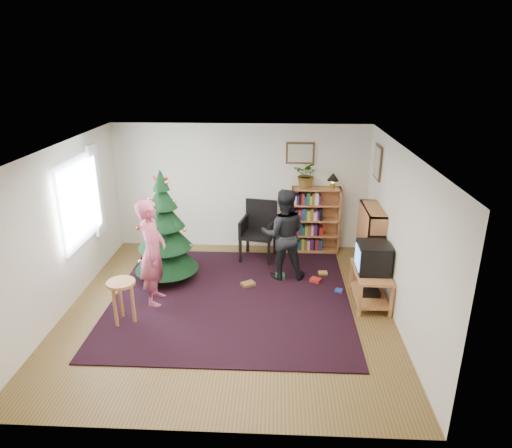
{
  "coord_description": "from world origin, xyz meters",
  "views": [
    {
      "loc": [
        0.72,
        -6.2,
        3.72
      ],
      "look_at": [
        0.38,
        0.83,
        1.1
      ],
      "focal_mm": 32.0,
      "sensor_mm": 36.0,
      "label": 1
    }
  ],
  "objects_px": {
    "crt_tv": "(373,258)",
    "table_lamp": "(333,178)",
    "potted_plant": "(307,175)",
    "picture_right": "(378,162)",
    "stool": "(122,291)",
    "armchair": "(258,227)",
    "picture_back": "(300,153)",
    "tv_stand": "(371,283)",
    "bookshelf_back": "(315,219)",
    "bookshelf_right": "(370,243)",
    "person_standing": "(153,253)",
    "person_by_chair": "(283,234)",
    "christmas_tree": "(165,236)"
  },
  "relations": [
    {
      "from": "person_by_chair",
      "to": "stool",
      "type": "bearing_deg",
      "value": 31.75
    },
    {
      "from": "picture_back",
      "to": "person_standing",
      "type": "xyz_separation_m",
      "value": [
        -2.33,
        -2.33,
        -1.1
      ]
    },
    {
      "from": "picture_right",
      "to": "person_standing",
      "type": "height_order",
      "value": "picture_right"
    },
    {
      "from": "stool",
      "to": "table_lamp",
      "type": "xyz_separation_m",
      "value": [
        3.28,
        2.83,
        0.98
      ]
    },
    {
      "from": "person_standing",
      "to": "person_by_chair",
      "type": "xyz_separation_m",
      "value": [
        2.03,
        0.96,
        -0.04
      ]
    },
    {
      "from": "potted_plant",
      "to": "person_by_chair",
      "type": "bearing_deg",
      "value": -109.74
    },
    {
      "from": "person_standing",
      "to": "bookshelf_back",
      "type": "bearing_deg",
      "value": -54.16
    },
    {
      "from": "picture_back",
      "to": "stool",
      "type": "relative_size",
      "value": 0.81
    },
    {
      "from": "crt_tv",
      "to": "table_lamp",
      "type": "relative_size",
      "value": 1.71
    },
    {
      "from": "crt_tv",
      "to": "person_by_chair",
      "type": "bearing_deg",
      "value": 149.52
    },
    {
      "from": "potted_plant",
      "to": "table_lamp",
      "type": "relative_size",
      "value": 1.73
    },
    {
      "from": "person_standing",
      "to": "person_by_chair",
      "type": "bearing_deg",
      "value": -68.21
    },
    {
      "from": "picture_right",
      "to": "crt_tv",
      "type": "xyz_separation_m",
      "value": [
        -0.26,
        -1.45,
        -1.17
      ]
    },
    {
      "from": "table_lamp",
      "to": "bookshelf_right",
      "type": "bearing_deg",
      "value": -64.74
    },
    {
      "from": "tv_stand",
      "to": "crt_tv",
      "type": "height_order",
      "value": "crt_tv"
    },
    {
      "from": "picture_right",
      "to": "armchair",
      "type": "distance_m",
      "value": 2.51
    },
    {
      "from": "crt_tv",
      "to": "table_lamp",
      "type": "bearing_deg",
      "value": 101.96
    },
    {
      "from": "picture_right",
      "to": "stool",
      "type": "distance_m",
      "value": 4.77
    },
    {
      "from": "picture_right",
      "to": "crt_tv",
      "type": "bearing_deg",
      "value": -100.08
    },
    {
      "from": "picture_right",
      "to": "tv_stand",
      "type": "bearing_deg",
      "value": -99.97
    },
    {
      "from": "crt_tv",
      "to": "person_by_chair",
      "type": "height_order",
      "value": "person_by_chair"
    },
    {
      "from": "crt_tv",
      "to": "bookshelf_back",
      "type": "bearing_deg",
      "value": 109.74
    },
    {
      "from": "picture_back",
      "to": "stool",
      "type": "distance_m",
      "value": 4.22
    },
    {
      "from": "bookshelf_back",
      "to": "crt_tv",
      "type": "relative_size",
      "value": 2.51
    },
    {
      "from": "bookshelf_right",
      "to": "picture_right",
      "type": "bearing_deg",
      "value": -12.96
    },
    {
      "from": "bookshelf_back",
      "to": "bookshelf_right",
      "type": "xyz_separation_m",
      "value": [
        0.86,
        -1.18,
        0.0
      ]
    },
    {
      "from": "picture_back",
      "to": "tv_stand",
      "type": "relative_size",
      "value": 0.58
    },
    {
      "from": "picture_right",
      "to": "potted_plant",
      "type": "bearing_deg",
      "value": 153.63
    },
    {
      "from": "picture_back",
      "to": "tv_stand",
      "type": "height_order",
      "value": "picture_back"
    },
    {
      "from": "crt_tv",
      "to": "christmas_tree",
      "type": "bearing_deg",
      "value": 169.66
    },
    {
      "from": "armchair",
      "to": "potted_plant",
      "type": "relative_size",
      "value": 2.12
    },
    {
      "from": "bookshelf_right",
      "to": "stool",
      "type": "relative_size",
      "value": 1.91
    },
    {
      "from": "person_standing",
      "to": "table_lamp",
      "type": "xyz_separation_m",
      "value": [
        2.97,
        2.19,
        0.65
      ]
    },
    {
      "from": "bookshelf_right",
      "to": "armchair",
      "type": "distance_m",
      "value": 2.14
    },
    {
      "from": "crt_tv",
      "to": "table_lamp",
      "type": "distance_m",
      "value": 2.21
    },
    {
      "from": "picture_right",
      "to": "armchair",
      "type": "height_order",
      "value": "picture_right"
    },
    {
      "from": "picture_back",
      "to": "tv_stand",
      "type": "bearing_deg",
      "value": -63.81
    },
    {
      "from": "crt_tv",
      "to": "bookshelf_right",
      "type": "bearing_deg",
      "value": 81.91
    },
    {
      "from": "potted_plant",
      "to": "bookshelf_right",
      "type": "bearing_deg",
      "value": -48.12
    },
    {
      "from": "picture_back",
      "to": "armchair",
      "type": "height_order",
      "value": "picture_back"
    },
    {
      "from": "tv_stand",
      "to": "picture_right",
      "type": "bearing_deg",
      "value": 80.03
    },
    {
      "from": "picture_back",
      "to": "person_standing",
      "type": "distance_m",
      "value": 3.47
    },
    {
      "from": "picture_back",
      "to": "bookshelf_right",
      "type": "xyz_separation_m",
      "value": [
        1.19,
        -1.31,
        -1.29
      ]
    },
    {
      "from": "picture_right",
      "to": "tv_stand",
      "type": "xyz_separation_m",
      "value": [
        -0.26,
        -1.45,
        -1.62
      ]
    },
    {
      "from": "christmas_tree",
      "to": "crt_tv",
      "type": "height_order",
      "value": "christmas_tree"
    },
    {
      "from": "bookshelf_right",
      "to": "person_by_chair",
      "type": "xyz_separation_m",
      "value": [
        -1.5,
        -0.05,
        0.15
      ]
    },
    {
      "from": "table_lamp",
      "to": "person_standing",
      "type": "bearing_deg",
      "value": -143.56
    },
    {
      "from": "crt_tv",
      "to": "potted_plant",
      "type": "height_order",
      "value": "potted_plant"
    },
    {
      "from": "christmas_tree",
      "to": "armchair",
      "type": "height_order",
      "value": "christmas_tree"
    },
    {
      "from": "christmas_tree",
      "to": "tv_stand",
      "type": "xyz_separation_m",
      "value": [
        3.4,
        -0.62,
        -0.5
      ]
    }
  ]
}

